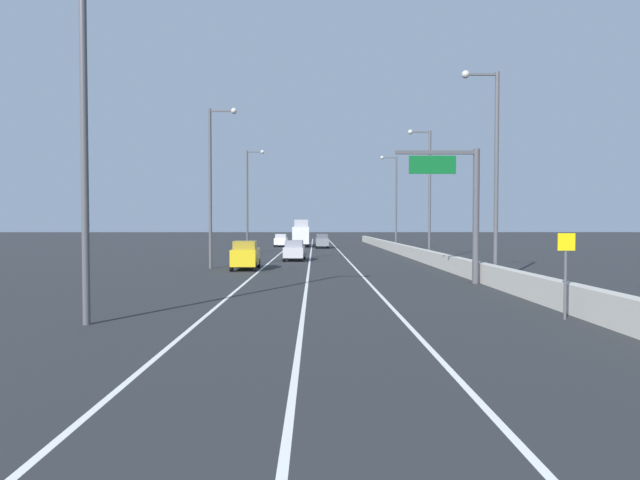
# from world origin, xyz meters

# --- Properties ---
(ground_plane) EXTENTS (320.00, 320.00, 0.00)m
(ground_plane) POSITION_xyz_m (0.00, 64.00, 0.00)
(ground_plane) COLOR #26282B
(lane_stripe_left) EXTENTS (0.16, 130.00, 0.00)m
(lane_stripe_left) POSITION_xyz_m (-5.50, 55.00, 0.00)
(lane_stripe_left) COLOR silver
(lane_stripe_left) RESTS_ON ground_plane
(lane_stripe_center) EXTENTS (0.16, 130.00, 0.00)m
(lane_stripe_center) POSITION_xyz_m (-2.00, 55.00, 0.00)
(lane_stripe_center) COLOR silver
(lane_stripe_center) RESTS_ON ground_plane
(lane_stripe_right) EXTENTS (0.16, 130.00, 0.00)m
(lane_stripe_right) POSITION_xyz_m (1.50, 55.00, 0.00)
(lane_stripe_right) COLOR silver
(lane_stripe_right) RESTS_ON ground_plane
(jersey_barrier_right) EXTENTS (0.60, 120.00, 1.10)m
(jersey_barrier_right) POSITION_xyz_m (8.02, 40.00, 0.55)
(jersey_barrier_right) COLOR #B2ADA3
(jersey_barrier_right) RESTS_ON ground_plane
(overhead_sign_gantry) EXTENTS (4.68, 0.36, 7.50)m
(overhead_sign_gantry) POSITION_xyz_m (6.68, 26.61, 4.73)
(overhead_sign_gantry) COLOR #47474C
(overhead_sign_gantry) RESTS_ON ground_plane
(speed_advisory_sign) EXTENTS (0.60, 0.11, 3.00)m
(speed_advisory_sign) POSITION_xyz_m (7.12, 15.45, 1.76)
(speed_advisory_sign) COLOR #4C4C51
(speed_advisory_sign) RESTS_ON ground_plane
(lamp_post_right_second) EXTENTS (2.14, 0.44, 11.97)m
(lamp_post_right_second) POSITION_xyz_m (8.51, 27.20, 6.76)
(lamp_post_right_second) COLOR #4C4C51
(lamp_post_right_second) RESTS_ON ground_plane
(lamp_post_right_third) EXTENTS (2.14, 0.44, 11.97)m
(lamp_post_right_third) POSITION_xyz_m (8.77, 45.70, 6.76)
(lamp_post_right_third) COLOR #4C4C51
(lamp_post_right_third) RESTS_ON ground_plane
(lamp_post_right_fourth) EXTENTS (2.14, 0.44, 11.97)m
(lamp_post_right_fourth) POSITION_xyz_m (8.56, 64.20, 6.76)
(lamp_post_right_fourth) COLOR #4C4C51
(lamp_post_right_fourth) RESTS_ON ground_plane
(lamp_post_left_near) EXTENTS (2.14, 0.44, 11.97)m
(lamp_post_left_near) POSITION_xyz_m (-8.86, 14.69, 6.76)
(lamp_post_left_near) COLOR #4C4C51
(lamp_post_left_near) RESTS_ON ground_plane
(lamp_post_left_mid) EXTENTS (2.14, 0.44, 11.97)m
(lamp_post_left_mid) POSITION_xyz_m (-9.15, 36.90, 6.76)
(lamp_post_left_mid) COLOR #4C4C51
(lamp_post_left_mid) RESTS_ON ground_plane
(lamp_post_left_far) EXTENTS (2.14, 0.44, 11.97)m
(lamp_post_left_far) POSITION_xyz_m (-9.22, 59.10, 6.76)
(lamp_post_left_far) COLOR #4C4C51
(lamp_post_left_far) RESTS_ON ground_plane
(car_yellow_0) EXTENTS (1.95, 4.27, 2.11)m
(car_yellow_0) POSITION_xyz_m (-6.62, 35.92, 1.05)
(car_yellow_0) COLOR gold
(car_yellow_0) RESTS_ON ground_plane
(car_gray_1) EXTENTS (1.89, 4.06, 1.98)m
(car_gray_1) POSITION_xyz_m (-0.53, 70.98, 0.98)
(car_gray_1) COLOR slate
(car_gray_1) RESTS_ON ground_plane
(car_silver_2) EXTENTS (1.95, 4.18, 1.86)m
(car_silver_2) POSITION_xyz_m (-3.42, 45.50, 0.93)
(car_silver_2) COLOR #B7B7BC
(car_silver_2) RESTS_ON ground_plane
(car_white_3) EXTENTS (1.91, 4.46, 1.90)m
(car_white_3) POSITION_xyz_m (-6.54, 75.72, 0.95)
(car_white_3) COLOR white
(car_white_3) RESTS_ON ground_plane
(box_truck) EXTENTS (2.53, 8.55, 4.04)m
(box_truck) POSITION_xyz_m (-3.59, 76.68, 1.84)
(box_truck) COLOR silver
(box_truck) RESTS_ON ground_plane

